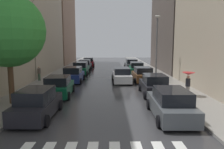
# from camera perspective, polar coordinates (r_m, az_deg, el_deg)

# --- Properties ---
(ground_plane) EXTENTS (28.00, 72.00, 0.04)m
(ground_plane) POSITION_cam_1_polar(r_m,az_deg,el_deg) (30.49, -1.10, 0.15)
(ground_plane) COLOR #353537
(sidewalk_left) EXTENTS (3.00, 72.00, 0.15)m
(sidewalk_left) POSITION_cam_1_polar(r_m,az_deg,el_deg) (31.21, -13.12, 0.30)
(sidewalk_left) COLOR gray
(sidewalk_left) RESTS_ON ground
(sidewalk_right) EXTENTS (3.00, 72.00, 0.15)m
(sidewalk_right) POSITION_cam_1_polar(r_m,az_deg,el_deg) (31.11, 10.97, 0.34)
(sidewalk_right) COLOR gray
(sidewalk_right) RESTS_ON ground
(building_left_mid) EXTENTS (6.00, 14.38, 19.20)m
(building_left_mid) POSITION_cam_1_polar(r_m,az_deg,el_deg) (33.75, -21.03, 16.80)
(building_left_mid) COLOR #B2A38C
(building_left_mid) RESTS_ON ground
(building_left_far) EXTENTS (6.00, 13.84, 21.79)m
(building_left_far) POSITION_cam_1_polar(r_m,az_deg,el_deg) (48.27, -14.67, 15.83)
(building_left_far) COLOR #8C6B56
(building_left_far) RESTS_ON ground
(building_right_mid) EXTENTS (6.00, 14.04, 17.41)m
(building_right_mid) POSITION_cam_1_polar(r_m,az_deg,el_deg) (35.70, 17.52, 15.00)
(building_right_mid) COLOR #564C47
(building_right_mid) RESTS_ON ground
(parked_car_left_nearest) EXTENTS (2.11, 4.34, 1.73)m
(parked_car_left_nearest) POSITION_cam_1_polar(r_m,az_deg,el_deg) (13.07, -19.13, -7.42)
(parked_car_left_nearest) COLOR black
(parked_car_left_nearest) RESTS_ON ground
(parked_car_left_second) EXTENTS (2.29, 4.19, 1.65)m
(parked_car_left_second) POSITION_cam_1_polar(r_m,az_deg,el_deg) (17.95, -13.91, -3.14)
(parked_car_left_second) COLOR #0C4C2D
(parked_car_left_second) RESTS_ON ground
(parked_car_left_third) EXTENTS (2.19, 4.10, 1.70)m
(parked_car_left_third) POSITION_cam_1_polar(r_m,az_deg,el_deg) (24.13, -10.17, -0.14)
(parked_car_left_third) COLOR navy
(parked_car_left_third) RESTS_ON ground
(parked_car_left_fourth) EXTENTS (2.20, 4.37, 1.72)m
(parked_car_left_fourth) POSITION_cam_1_polar(r_m,az_deg,el_deg) (30.16, -8.21, 1.56)
(parked_car_left_fourth) COLOR #0C4C2D
(parked_car_left_fourth) RESTS_ON ground
(parked_car_left_fifth) EXTENTS (2.11, 4.08, 1.64)m
(parked_car_left_fifth) POSITION_cam_1_polar(r_m,az_deg,el_deg) (35.36, -7.15, 2.48)
(parked_car_left_fifth) COLOR black
(parked_car_left_fifth) RESTS_ON ground
(parked_car_left_sixth) EXTENTS (2.30, 4.40, 1.61)m
(parked_car_left_sixth) POSITION_cam_1_polar(r_m,az_deg,el_deg) (40.83, -6.19, 3.23)
(parked_car_left_sixth) COLOR maroon
(parked_car_left_sixth) RESTS_ON ground
(parked_car_right_nearest) EXTENTS (2.21, 4.81, 1.69)m
(parked_car_right_nearest) POSITION_cam_1_polar(r_m,az_deg,el_deg) (12.86, 15.22, -7.57)
(parked_car_right_nearest) COLOR #474C51
(parked_car_right_nearest) RESTS_ON ground
(parked_car_right_second) EXTENTS (2.13, 4.43, 1.71)m
(parked_car_right_second) POSITION_cam_1_polar(r_m,az_deg,el_deg) (18.16, 11.05, -2.84)
(parked_car_right_second) COLOR black
(parked_car_right_second) RESTS_ON ground
(parked_car_right_third) EXTENTS (2.27, 4.24, 1.65)m
(parked_car_right_third) POSITION_cam_1_polar(r_m,az_deg,el_deg) (24.27, 8.07, -0.09)
(parked_car_right_third) COLOR brown
(parked_car_right_third) RESTS_ON ground
(parked_car_right_fourth) EXTENTS (2.17, 4.72, 1.74)m
(parked_car_right_fourth) POSITION_cam_1_polar(r_m,az_deg,el_deg) (29.67, 6.45, 1.50)
(parked_car_right_fourth) COLOR #0C4C2D
(parked_car_right_fourth) RESTS_ON ground
(parked_car_right_fifth) EXTENTS (2.20, 4.64, 1.67)m
(parked_car_right_fifth) POSITION_cam_1_polar(r_m,az_deg,el_deg) (36.15, 5.12, 2.65)
(parked_car_right_fifth) COLOR #474C51
(parked_car_right_fifth) RESTS_ON ground
(car_midroad) EXTENTS (2.15, 4.66, 1.63)m
(car_midroad) POSITION_cam_1_polar(r_m,az_deg,el_deg) (23.71, 2.55, -0.23)
(car_midroad) COLOR silver
(car_midroad) RESTS_ON ground
(pedestrian_foreground) EXTENTS (0.36, 0.36, 1.58)m
(pedestrian_foreground) POSITION_cam_1_polar(r_m,az_deg,el_deg) (25.31, -18.66, 0.35)
(pedestrian_foreground) COLOR #38513D
(pedestrian_foreground) RESTS_ON sidewalk_left
(pedestrian_far_side) EXTENTS (0.98, 0.98, 1.85)m
(pedestrian_far_side) POSITION_cam_1_polar(r_m,az_deg,el_deg) (17.86, 19.42, -1.08)
(pedestrian_far_side) COLOR gray
(pedestrian_far_side) RESTS_ON sidewalk_right
(street_tree_left) EXTENTS (4.90, 4.90, 7.38)m
(street_tree_left) POSITION_cam_1_polar(r_m,az_deg,el_deg) (16.07, -25.79, 10.43)
(street_tree_left) COLOR #513823
(street_tree_left) RESTS_ON sidewalk_left
(lamp_post_right) EXTENTS (0.60, 0.28, 7.18)m
(lamp_post_right) POSITION_cam_1_polar(r_m,az_deg,el_deg) (25.01, 11.72, 8.11)
(lamp_post_right) COLOR #595B60
(lamp_post_right) RESTS_ON sidewalk_right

